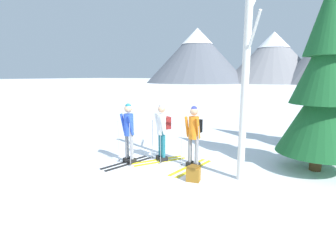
% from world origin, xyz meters
% --- Properties ---
extents(ground_plane, '(400.00, 400.00, 0.00)m').
position_xyz_m(ground_plane, '(0.00, 0.00, 0.00)').
color(ground_plane, white).
extents(skier_in_blue, '(0.67, 1.68, 1.75)m').
position_xyz_m(skier_in_blue, '(-0.72, -0.33, 0.97)').
color(skier_in_blue, black).
rests_on(skier_in_blue, ground).
extents(skier_in_white, '(1.14, 1.59, 1.72)m').
position_xyz_m(skier_in_white, '(0.01, 0.33, 0.97)').
color(skier_in_white, yellow).
rests_on(skier_in_white, ground).
extents(skier_in_orange, '(0.61, 1.75, 1.73)m').
position_xyz_m(skier_in_orange, '(1.06, 0.29, 0.97)').
color(skier_in_orange, yellow).
rests_on(skier_in_orange, ground).
extents(pine_tree_mid, '(2.11, 2.11, 5.10)m').
position_xyz_m(pine_tree_mid, '(4.02, 1.76, 2.33)').
color(pine_tree_mid, '#51381E').
rests_on(pine_tree_mid, ground).
extents(birch_tree_tall, '(0.50, 1.36, 5.37)m').
position_xyz_m(birch_tree_tall, '(2.45, 0.08, 2.73)').
color(birch_tree_tall, silver).
rests_on(birch_tree_tall, ground).
extents(backpack_on_snow_front, '(0.36, 0.30, 0.38)m').
position_xyz_m(backpack_on_snow_front, '(1.49, -0.62, 0.19)').
color(backpack_on_snow_front, '#99661E').
rests_on(backpack_on_snow_front, ground).
extents(mountain_ridge_distant, '(99.02, 47.19, 22.61)m').
position_xyz_m(mountain_ridge_distant, '(0.32, 83.36, 10.47)').
color(mountain_ridge_distant, slate).
rests_on(mountain_ridge_distant, ground).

